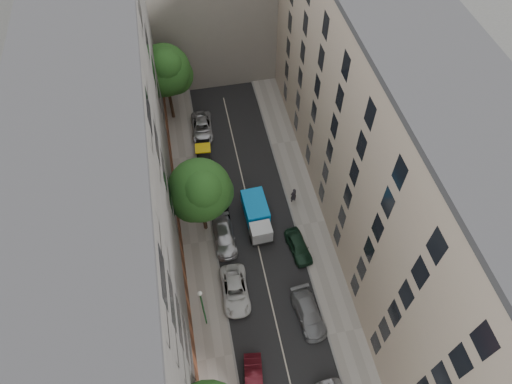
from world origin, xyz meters
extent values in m
plane|color=#4C4C49|center=(0.00, 0.00, 0.00)|extent=(120.00, 120.00, 0.00)
cube|color=black|center=(0.00, 0.00, 0.01)|extent=(8.00, 44.00, 0.02)
cube|color=gray|center=(-5.50, 0.00, 0.07)|extent=(3.00, 44.00, 0.15)
cube|color=gray|center=(5.50, 0.00, 0.07)|extent=(3.00, 44.00, 0.15)
cube|color=#4D4B48|center=(-11.00, 0.00, 10.00)|extent=(8.00, 44.00, 20.00)
cube|color=tan|center=(11.00, 0.00, 10.00)|extent=(8.00, 44.00, 20.00)
cube|color=black|center=(0.39, 1.03, 0.54)|extent=(2.24, 5.34, 0.29)
cube|color=#A4A7A9|center=(0.39, -0.83, 1.42)|extent=(2.01, 1.63, 1.66)
cube|color=#0C8FEF|center=(0.39, 1.91, 1.56)|extent=(2.27, 3.59, 1.76)
cylinder|color=black|center=(-0.54, -0.83, 0.41)|extent=(0.27, 0.82, 0.82)
cylinder|color=black|center=(1.32, -0.83, 0.41)|extent=(0.27, 0.82, 0.82)
cylinder|color=black|center=(-0.54, 2.59, 0.41)|extent=(0.27, 0.82, 0.82)
cylinder|color=black|center=(1.32, 2.59, 0.41)|extent=(0.27, 0.82, 0.82)
imported|color=#4F0F18|center=(-2.80, -13.40, 0.66)|extent=(1.90, 4.13, 1.31)
imported|color=silver|center=(-2.95, -5.80, 0.70)|extent=(2.50, 5.10, 1.39)
imported|color=#B1B1B6|center=(-3.02, -0.20, 0.69)|extent=(1.96, 4.79, 1.39)
imported|color=black|center=(-2.80, 3.40, 0.68)|extent=(1.90, 4.09, 1.36)
imported|color=black|center=(-3.60, 10.42, 0.69)|extent=(1.80, 4.31, 1.39)
imported|color=#B2B3B7|center=(-3.23, 14.60, 0.70)|extent=(2.61, 5.14, 1.39)
imported|color=slate|center=(2.80, -9.08, 0.70)|extent=(2.42, 4.98, 1.39)
imported|color=#142F1F|center=(3.60, -2.60, 0.69)|extent=(2.12, 4.23, 1.38)
cylinder|color=#382619|center=(-4.60, 1.53, 1.61)|extent=(0.36, 0.36, 2.93)
cylinder|color=#382619|center=(-4.60, 1.53, 4.13)|extent=(0.24, 0.24, 2.09)
sphere|color=#1D4C19|center=(-4.60, 1.53, 6.18)|extent=(5.68, 5.68, 5.68)
sphere|color=#1D4C19|center=(-3.70, 1.93, 5.17)|extent=(4.26, 4.26, 4.26)
sphere|color=#1D4C19|center=(-5.30, 1.03, 5.59)|extent=(3.98, 3.98, 3.98)
sphere|color=#1D4C19|center=(-4.40, 0.73, 7.26)|extent=(3.69, 3.69, 3.69)
cylinder|color=#382619|center=(-6.27, 17.56, 1.78)|extent=(0.36, 0.36, 3.27)
cylinder|color=#382619|center=(-6.27, 17.56, 4.58)|extent=(0.24, 0.24, 2.33)
sphere|color=#1D4C19|center=(-6.27, 17.56, 6.87)|extent=(5.57, 5.57, 5.57)
sphere|color=#1D4C19|center=(-5.37, 17.96, 5.75)|extent=(4.18, 4.18, 4.18)
sphere|color=#1D4C19|center=(-6.97, 17.06, 6.22)|extent=(3.90, 3.90, 3.90)
sphere|color=#1D4C19|center=(-6.07, 16.76, 8.08)|extent=(3.62, 3.62, 3.62)
cylinder|color=#1C632C|center=(-5.80, -7.96, 3.04)|extent=(0.14, 0.14, 5.77)
sphere|color=silver|center=(-5.80, -7.96, 6.02)|extent=(0.36, 0.36, 0.36)
imported|color=black|center=(4.50, 2.96, 1.11)|extent=(0.82, 0.68, 1.92)
camera|label=1|loc=(-4.50, -22.78, 37.73)|focal=32.00mm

